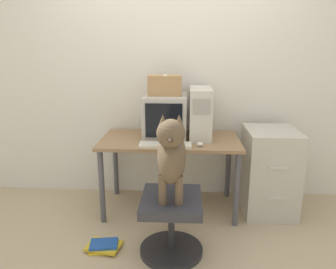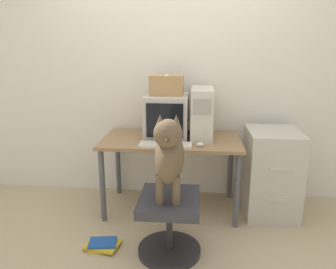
% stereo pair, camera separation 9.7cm
% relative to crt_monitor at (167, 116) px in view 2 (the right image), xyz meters
% --- Properties ---
extents(ground_plane, '(12.00, 12.00, 0.00)m').
position_rel_crt_monitor_xyz_m(ground_plane, '(0.05, -0.44, -0.91)').
color(ground_plane, tan).
extents(wall_back, '(8.00, 0.05, 2.60)m').
position_rel_crt_monitor_xyz_m(wall_back, '(0.05, 0.32, 0.39)').
color(wall_back, silver).
rests_on(wall_back, ground_plane).
extents(desk, '(1.29, 0.69, 0.72)m').
position_rel_crt_monitor_xyz_m(desk, '(0.05, -0.09, -0.29)').
color(desk, olive).
rests_on(desk, ground_plane).
extents(crt_monitor, '(0.40, 0.43, 0.40)m').
position_rel_crt_monitor_xyz_m(crt_monitor, '(0.00, 0.00, 0.00)').
color(crt_monitor, '#B7B2A8').
rests_on(crt_monitor, desk).
extents(pc_tower, '(0.20, 0.47, 0.47)m').
position_rel_crt_monitor_xyz_m(pc_tower, '(0.33, -0.01, 0.04)').
color(pc_tower, beige).
rests_on(pc_tower, desk).
extents(keyboard, '(0.45, 0.15, 0.03)m').
position_rel_crt_monitor_xyz_m(keyboard, '(0.02, -0.34, -0.18)').
color(keyboard, beige).
rests_on(keyboard, desk).
extents(computer_mouse, '(0.06, 0.04, 0.04)m').
position_rel_crt_monitor_xyz_m(computer_mouse, '(0.32, -0.33, -0.18)').
color(computer_mouse, beige).
rests_on(computer_mouse, desk).
extents(office_chair, '(0.49, 0.50, 0.47)m').
position_rel_crt_monitor_xyz_m(office_chair, '(0.10, -0.82, -0.64)').
color(office_chair, '#262628').
rests_on(office_chair, ground_plane).
extents(dog, '(0.21, 0.50, 0.65)m').
position_rel_crt_monitor_xyz_m(dog, '(0.10, -0.83, -0.09)').
color(dog, brown).
rests_on(dog, office_chair).
extents(filing_cabinet, '(0.47, 0.57, 0.81)m').
position_rel_crt_monitor_xyz_m(filing_cabinet, '(1.00, -0.09, -0.51)').
color(filing_cabinet, '#B7B2A3').
rests_on(filing_cabinet, ground_plane).
extents(cardboard_box, '(0.31, 0.21, 0.19)m').
position_rel_crt_monitor_xyz_m(cardboard_box, '(-0.00, 0.00, 0.29)').
color(cardboard_box, '#A87F51').
rests_on(cardboard_box, crt_monitor).
extents(book_stack_floor, '(0.29, 0.23, 0.06)m').
position_rel_crt_monitor_xyz_m(book_stack_floor, '(-0.44, -0.81, -0.89)').
color(book_stack_floor, gold).
rests_on(book_stack_floor, ground_plane).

